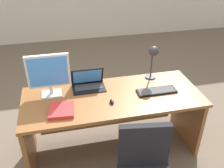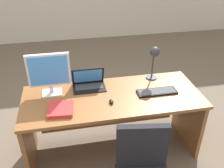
# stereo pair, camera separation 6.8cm
# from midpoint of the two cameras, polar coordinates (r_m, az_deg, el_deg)

# --- Properties ---
(ground) EXTENTS (12.00, 12.00, 0.00)m
(ground) POSITION_cam_midpoint_polar(r_m,az_deg,el_deg) (4.17, -3.41, -0.14)
(ground) COLOR #6B5B4C
(desk) EXTENTS (1.83, 0.74, 0.75)m
(desk) POSITION_cam_midpoint_polar(r_m,az_deg,el_deg) (2.68, 0.66, -6.05)
(desk) COLOR brown
(desk) RESTS_ON ground
(monitor) EXTENTS (0.42, 0.16, 0.44)m
(monitor) POSITION_cam_midpoint_polar(r_m,az_deg,el_deg) (2.50, -13.62, 2.74)
(monitor) COLOR silver
(monitor) RESTS_ON desk
(laptop) EXTENTS (0.34, 0.23, 0.21)m
(laptop) POSITION_cam_midpoint_polar(r_m,az_deg,el_deg) (2.66, -4.74, 0.73)
(laptop) COLOR black
(laptop) RESTS_ON desk
(keyboard) EXTENTS (0.41, 0.14, 0.02)m
(keyboard) POSITION_cam_midpoint_polar(r_m,az_deg,el_deg) (2.61, 11.08, -1.79)
(keyboard) COLOR black
(keyboard) RESTS_ON desk
(mouse) EXTENTS (0.04, 0.07, 0.03)m
(mouse) POSITION_cam_midpoint_polar(r_m,az_deg,el_deg) (2.40, 0.63, -4.14)
(mouse) COLOR black
(mouse) RESTS_ON desk
(desk_lamp) EXTENTS (0.12, 0.14, 0.40)m
(desk_lamp) POSITION_cam_midpoint_polar(r_m,az_deg,el_deg) (2.73, 10.47, 6.40)
(desk_lamp) COLOR #2D2D33
(desk_lamp) RESTS_ON desk
(book) EXTENTS (0.25, 0.26, 0.04)m
(book) POSITION_cam_midpoint_polar(r_m,az_deg,el_deg) (2.35, -10.96, -5.73)
(book) COLOR red
(book) RESTS_ON desk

